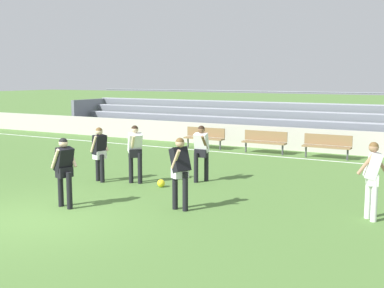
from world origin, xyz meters
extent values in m
plane|color=#517A38|center=(0.00, 0.00, 0.00)|extent=(160.00, 160.00, 0.00)
cube|color=white|center=(0.00, 10.49, 0.00)|extent=(44.00, 0.12, 0.01)
cube|color=#BCB7AD|center=(0.00, 12.36, 0.48)|extent=(48.00, 0.16, 0.96)
cube|color=#9EA3AD|center=(0.24, 13.18, 0.36)|extent=(22.67, 0.36, 0.08)
cube|color=slate|center=(0.24, 12.98, 0.18)|extent=(22.67, 0.04, 0.36)
cube|color=#9EA3AD|center=(0.24, 13.84, 0.71)|extent=(22.67, 0.36, 0.08)
cube|color=slate|center=(0.24, 13.64, 0.53)|extent=(22.67, 0.04, 0.36)
cube|color=#9EA3AD|center=(0.24, 14.51, 1.07)|extent=(22.67, 0.36, 0.08)
cube|color=slate|center=(0.24, 14.31, 0.89)|extent=(22.67, 0.04, 0.36)
cube|color=#9EA3AD|center=(0.24, 15.18, 1.42)|extent=(22.67, 0.36, 0.08)
cube|color=slate|center=(0.24, 14.98, 1.25)|extent=(22.67, 0.04, 0.36)
cube|color=#9EA3AD|center=(0.24, 15.84, 1.78)|extent=(22.67, 0.36, 0.08)
cube|color=slate|center=(0.24, 15.64, 1.60)|extent=(22.67, 0.04, 0.36)
cube|color=slate|center=(-10.99, 14.51, 0.89)|extent=(0.20, 3.02, 1.78)
cylinder|color=slate|center=(0.24, 16.09, 2.33)|extent=(22.67, 0.06, 0.06)
cube|color=olive|center=(1.05, 10.93, 0.45)|extent=(1.80, 0.40, 0.06)
cube|color=olive|center=(1.05, 11.11, 0.70)|extent=(1.80, 0.05, 0.40)
cylinder|color=#47474C|center=(0.27, 10.93, 0.23)|extent=(0.07, 0.07, 0.45)
cylinder|color=#47474C|center=(1.83, 10.93, 0.23)|extent=(0.07, 0.07, 0.45)
cube|color=olive|center=(3.55, 10.93, 0.45)|extent=(1.80, 0.40, 0.06)
cube|color=olive|center=(3.55, 11.11, 0.70)|extent=(1.80, 0.05, 0.40)
cylinder|color=#47474C|center=(2.77, 10.93, 0.23)|extent=(0.07, 0.07, 0.45)
cylinder|color=#47474C|center=(4.33, 10.93, 0.23)|extent=(0.07, 0.07, 0.45)
cube|color=olive|center=(-1.67, 10.93, 0.45)|extent=(1.80, 0.40, 0.06)
cube|color=olive|center=(-1.67, 11.11, 0.70)|extent=(1.80, 0.05, 0.40)
cylinder|color=#47474C|center=(-2.45, 10.93, 0.23)|extent=(0.07, 0.07, 0.45)
cylinder|color=#47474C|center=(-0.89, 10.93, 0.23)|extent=(0.07, 0.07, 0.45)
cylinder|color=black|center=(-0.09, 3.97, 0.45)|extent=(0.13, 0.13, 0.90)
cylinder|color=black|center=(-0.36, 3.91, 0.45)|extent=(0.13, 0.13, 0.90)
cube|color=black|center=(-0.22, 3.94, 0.88)|extent=(0.41, 0.41, 0.24)
cube|color=white|center=(-0.22, 3.94, 1.18)|extent=(0.54, 0.54, 0.60)
cylinder|color=beige|center=(-0.16, 3.75, 1.22)|extent=(0.34, 0.32, 0.45)
cylinder|color=beige|center=(-0.29, 4.13, 1.22)|extent=(0.34, 0.32, 0.45)
sphere|color=beige|center=(-0.22, 3.94, 1.57)|extent=(0.21, 0.21, 0.21)
sphere|color=black|center=(-0.22, 3.94, 1.59)|extent=(0.20, 0.20, 0.20)
cylinder|color=black|center=(1.44, 5.19, 0.44)|extent=(0.13, 0.13, 0.88)
cylinder|color=black|center=(1.26, 4.88, 0.44)|extent=(0.13, 0.13, 0.88)
cube|color=black|center=(1.35, 5.03, 0.86)|extent=(0.38, 0.25, 0.24)
cube|color=white|center=(1.35, 5.03, 1.16)|extent=(0.41, 0.39, 0.60)
cylinder|color=brown|center=(1.52, 4.91, 1.19)|extent=(0.11, 0.41, 0.44)
cylinder|color=brown|center=(1.18, 5.16, 1.19)|extent=(0.11, 0.41, 0.44)
sphere|color=brown|center=(1.35, 5.03, 1.54)|extent=(0.21, 0.21, 0.21)
sphere|color=black|center=(1.35, 5.03, 1.56)|extent=(0.20, 0.20, 0.20)
cylinder|color=black|center=(-1.14, 3.56, 0.41)|extent=(0.13, 0.13, 0.82)
cylinder|color=black|center=(-1.39, 3.66, 0.41)|extent=(0.13, 0.13, 0.82)
cube|color=white|center=(-1.26, 3.61, 0.80)|extent=(0.28, 0.39, 0.24)
cube|color=black|center=(-1.26, 3.61, 1.10)|extent=(0.35, 0.42, 0.58)
cylinder|color=beige|center=(-1.31, 3.42, 1.14)|extent=(0.29, 0.13, 0.50)
cylinder|color=beige|center=(-1.22, 3.80, 1.14)|extent=(0.29, 0.13, 0.50)
sphere|color=beige|center=(-1.26, 3.61, 1.49)|extent=(0.21, 0.21, 0.21)
sphere|color=brown|center=(-1.26, 3.61, 1.51)|extent=(0.20, 0.20, 0.20)
cylinder|color=black|center=(2.23, 2.10, 0.45)|extent=(0.13, 0.13, 0.90)
cylinder|color=black|center=(2.51, 2.08, 0.45)|extent=(0.13, 0.13, 0.90)
cube|color=white|center=(2.37, 2.09, 0.88)|extent=(0.36, 0.42, 0.24)
cube|color=black|center=(2.37, 2.09, 1.18)|extent=(0.52, 0.52, 0.60)
cylinder|color=#D6A884|center=(2.36, 2.29, 1.22)|extent=(0.34, 0.22, 0.48)
cylinder|color=#D6A884|center=(2.37, 1.89, 1.22)|extent=(0.34, 0.22, 0.48)
sphere|color=#D6A884|center=(2.37, 2.09, 1.57)|extent=(0.21, 0.21, 0.21)
sphere|color=brown|center=(2.37, 2.09, 1.59)|extent=(0.20, 0.20, 0.20)
cylinder|color=white|center=(6.43, 3.31, 0.46)|extent=(0.13, 0.13, 0.91)
cylinder|color=white|center=(6.27, 3.52, 0.46)|extent=(0.13, 0.13, 0.91)
cube|color=white|center=(6.35, 3.41, 0.89)|extent=(0.31, 0.41, 0.24)
cube|color=white|center=(6.35, 3.41, 1.19)|extent=(0.45, 0.47, 0.60)
cylinder|color=#A87A5B|center=(6.23, 3.26, 1.23)|extent=(0.36, 0.17, 0.47)
cylinder|color=#A87A5B|center=(6.47, 3.57, 1.23)|extent=(0.36, 0.17, 0.47)
sphere|color=#A87A5B|center=(6.35, 3.41, 1.58)|extent=(0.21, 0.21, 0.21)
sphere|color=brown|center=(6.35, 3.41, 1.60)|extent=(0.20, 0.20, 0.20)
cylinder|color=black|center=(0.07, 0.91, 0.44)|extent=(0.13, 0.13, 0.87)
cylinder|color=black|center=(-0.28, 0.99, 0.44)|extent=(0.13, 0.13, 0.87)
cube|color=black|center=(-0.11, 0.95, 0.85)|extent=(0.29, 0.40, 0.24)
cube|color=black|center=(-0.11, 0.95, 1.15)|extent=(0.42, 0.45, 0.60)
cylinder|color=beige|center=(-0.18, 0.75, 1.19)|extent=(0.34, 0.14, 0.49)
cylinder|color=beige|center=(-0.03, 1.15, 1.19)|extent=(0.34, 0.14, 0.49)
sphere|color=beige|center=(-0.11, 0.95, 1.54)|extent=(0.21, 0.21, 0.21)
sphere|color=black|center=(-0.11, 0.95, 1.56)|extent=(0.20, 0.20, 0.20)
sphere|color=yellow|center=(0.70, 3.87, 0.11)|extent=(0.22, 0.22, 0.22)
camera|label=1|loc=(7.96, -7.36, 3.06)|focal=45.58mm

